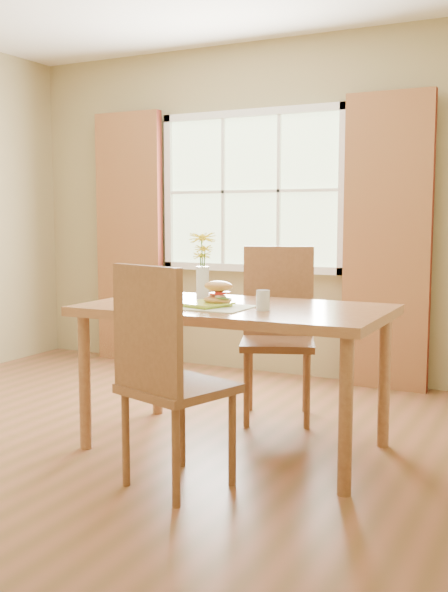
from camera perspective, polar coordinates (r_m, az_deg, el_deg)
name	(u,v)px	position (r m, az deg, el deg)	size (l,w,h in m)	color
room	(118,207)	(4.12, -8.70, 7.24)	(4.24, 3.84, 2.74)	brown
window	(251,191)	(5.75, 2.26, 8.60)	(1.62, 0.06, 1.32)	beige
curtain_left	(129,239)	(6.24, -7.80, 4.71)	(0.65, 0.08, 2.20)	maroon
curtain_right	(387,243)	(5.29, 13.27, 4.27)	(0.65, 0.08, 2.20)	maroon
dining_table	(235,320)	(3.83, 0.93, -2.03)	(1.67, 0.95, 0.81)	#916038
chair_near	(164,369)	(3.25, -5.00, -5.99)	(0.56, 0.56, 1.08)	brown
chair_far	(278,324)	(4.50, 4.46, -2.30)	(0.59, 0.59, 1.10)	brown
placemat	(208,307)	(3.73, -1.31, -0.91)	(0.45, 0.33, 0.01)	#E9ECC8
plate	(205,305)	(3.75, -1.56, -0.75)	(0.23, 0.23, 0.01)	#B0D034
croissant_sandwich	(218,293)	(3.73, -0.48, 0.27)	(0.18, 0.13, 0.13)	gold
water_glass	(263,301)	(3.62, 3.23, -0.40)	(0.07, 0.07, 0.11)	silver
flower_vase	(203,259)	(4.12, -1.78, 3.08)	(0.16, 0.16, 0.40)	silver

